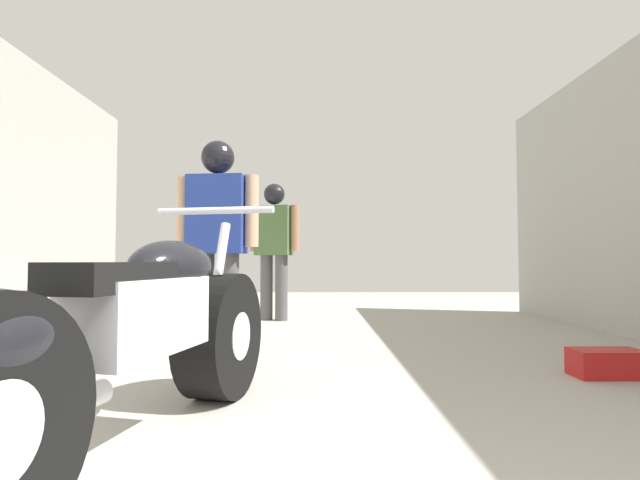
# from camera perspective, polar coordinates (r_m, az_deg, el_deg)

# --- Properties ---
(ground_plane) EXTENTS (16.78, 16.78, 0.00)m
(ground_plane) POSITION_cam_1_polar(r_m,az_deg,el_deg) (3.41, -0.34, -15.24)
(ground_plane) COLOR #A8A399
(motorcycle_maroon_cruiser) EXTENTS (0.82, 2.23, 1.04)m
(motorcycle_maroon_cruiser) POSITION_cam_1_polar(r_m,az_deg,el_deg) (2.03, -21.11, -11.38)
(motorcycle_maroon_cruiser) COLOR black
(motorcycle_maroon_cruiser) RESTS_ON ground_plane
(mechanic_in_blue) EXTENTS (0.68, 0.29, 1.72)m
(mechanic_in_blue) POSITION_cam_1_polar(r_m,az_deg,el_deg) (3.94, -12.07, 1.60)
(mechanic_in_blue) COLOR #4C4C4C
(mechanic_in_blue) RESTS_ON ground_plane
(mechanic_with_helmet) EXTENTS (0.68, 0.37, 1.75)m
(mechanic_with_helmet) POSITION_cam_1_polar(r_m,az_deg,el_deg) (6.21, -5.45, 0.23)
(mechanic_with_helmet) COLOR #4C4C4C
(mechanic_with_helmet) RESTS_ON ground_plane
(red_toolbox) EXTENTS (0.44, 0.24, 0.18)m
(red_toolbox) POSITION_cam_1_polar(r_m,az_deg,el_deg) (3.72, 30.81, -12.40)
(red_toolbox) COLOR #B21919
(red_toolbox) RESTS_ON ground_plane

